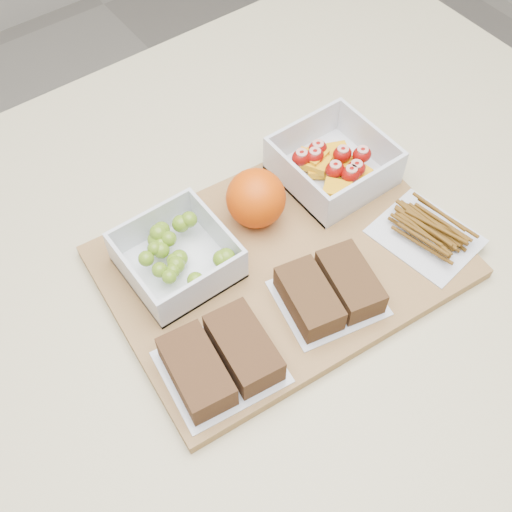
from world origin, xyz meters
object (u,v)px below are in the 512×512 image
object	(u,v)px
cutting_board	(282,262)
pretzel_bag	(428,230)
grape_container	(177,255)
sandwich_bag_left	(220,360)
sandwich_bag_center	(329,291)
fruit_container	(333,165)
orange	(256,198)

from	to	relation	value
cutting_board	pretzel_bag	xyz separation A→B (m)	(0.17, -0.08, 0.02)
grape_container	sandwich_bag_left	size ratio (longest dim) A/B	0.90
sandwich_bag_left	sandwich_bag_center	world-z (taller)	sandwich_bag_left
cutting_board	sandwich_bag_left	size ratio (longest dim) A/B	3.08
pretzel_bag	grape_container	bearing A→B (deg)	151.70
sandwich_bag_center	grape_container	bearing A→B (deg)	128.76
fruit_container	sandwich_bag_center	distance (m)	0.20
fruit_container	sandwich_bag_center	world-z (taller)	fruit_container
grape_container	fruit_container	distance (m)	0.25
cutting_board	fruit_container	xyz separation A→B (m)	(0.14, 0.07, 0.03)
grape_container	orange	bearing A→B (deg)	2.38
sandwich_bag_center	fruit_container	bearing A→B (deg)	48.60
orange	sandwich_bag_center	distance (m)	0.15
cutting_board	pretzel_bag	bearing A→B (deg)	-21.15
fruit_container	pretzel_bag	xyz separation A→B (m)	(0.03, -0.15, -0.01)
cutting_board	pretzel_bag	size ratio (longest dim) A/B	3.09
orange	fruit_container	bearing A→B (deg)	-1.34
sandwich_bag_left	pretzel_bag	size ratio (longest dim) A/B	1.00
sandwich_bag_center	pretzel_bag	xyz separation A→B (m)	(0.16, -0.00, -0.00)
cutting_board	pretzel_bag	world-z (taller)	pretzel_bag
fruit_container	pretzel_bag	size ratio (longest dim) A/B	0.98
orange	cutting_board	bearing A→B (deg)	-99.95
grape_container	fruit_container	world-z (taller)	fruit_container
grape_container	fruit_container	bearing A→B (deg)	0.49
cutting_board	sandwich_bag_center	distance (m)	0.08
cutting_board	orange	xyz separation A→B (m)	(0.01, 0.07, 0.05)
grape_container	pretzel_bag	xyz separation A→B (m)	(0.27, -0.15, -0.01)
sandwich_bag_left	pretzel_bag	world-z (taller)	sandwich_bag_left
fruit_container	pretzel_bag	bearing A→B (deg)	-79.15
grape_container	sandwich_bag_left	world-z (taller)	grape_container
fruit_container	sandwich_bag_left	world-z (taller)	fruit_container
cutting_board	grape_container	world-z (taller)	grape_container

